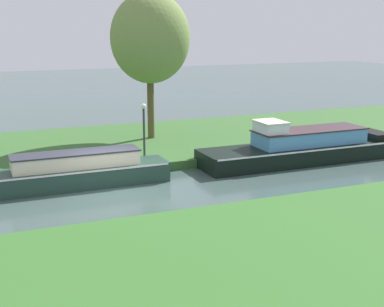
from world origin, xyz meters
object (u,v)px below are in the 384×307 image
(mooring_post_near, at_px, (88,161))
(willow_tree_centre, at_px, (150,38))
(lamp_post, at_px, (144,123))
(forest_barge, at_px, (68,173))
(black_narrowboat, at_px, (302,148))

(mooring_post_near, bearing_deg, willow_tree_centre, 47.48)
(lamp_post, bearing_deg, forest_barge, -152.21)
(black_narrowboat, relative_size, mooring_post_near, 15.56)
(forest_barge, relative_size, black_narrowboat, 0.85)
(lamp_post, bearing_deg, black_narrowboat, -15.81)
(willow_tree_centre, distance_m, mooring_post_near, 8.23)
(forest_barge, relative_size, lamp_post, 3.33)
(willow_tree_centre, bearing_deg, forest_barge, -132.45)
(willow_tree_centre, bearing_deg, lamp_post, -113.20)
(forest_barge, bearing_deg, willow_tree_centre, 47.55)
(black_narrowboat, xyz_separation_m, lamp_post, (-7.07, 2.00, 1.32))
(forest_barge, height_order, willow_tree_centre, willow_tree_centre)
(black_narrowboat, xyz_separation_m, willow_tree_centre, (-5.33, 6.05, 4.93))
(forest_barge, bearing_deg, mooring_post_near, 47.85)
(willow_tree_centre, relative_size, lamp_post, 3.05)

